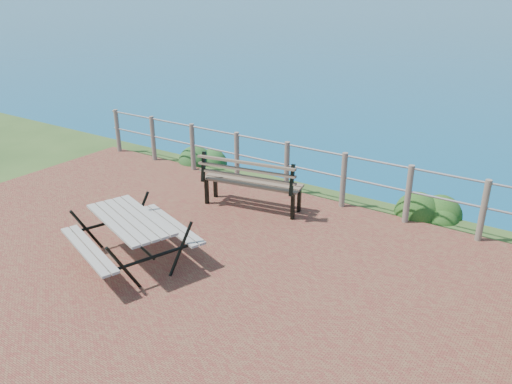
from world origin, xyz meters
TOP-DOWN VIEW (x-y plane):
  - ground at (0.00, 0.00)m, footprint 10.00×7.00m
  - safety_railing at (0.00, 3.35)m, footprint 9.40×0.10m
  - picnic_table at (-0.52, -0.06)m, footprint 1.73×1.33m
  - park_bench at (-0.15, 2.42)m, footprint 1.82×0.75m
  - shrub_lip_west at (-2.58, 3.93)m, footprint 0.80×0.80m
  - shrub_lip_east at (2.50, 3.86)m, footprint 0.86×0.86m

SIDE VIEW (x-z plane):
  - ground at x=0.00m, z-range -0.06..0.06m
  - shrub_lip_west at x=-2.58m, z-range -0.28..0.28m
  - shrub_lip_east at x=2.50m, z-range -0.32..0.32m
  - picnic_table at x=-0.52m, z-range 0.10..0.77m
  - safety_railing at x=0.00m, z-range 0.07..1.07m
  - park_bench at x=-0.15m, z-range 0.16..1.16m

